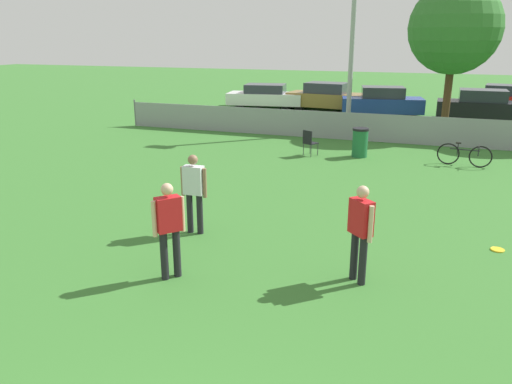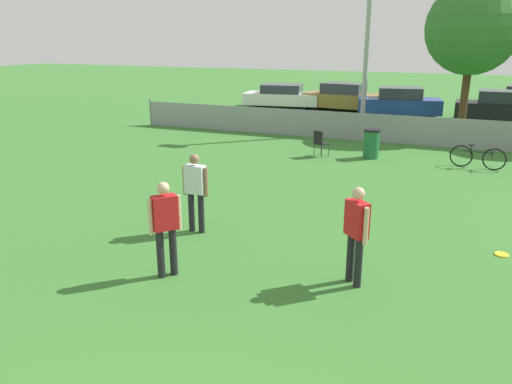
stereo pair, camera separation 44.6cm
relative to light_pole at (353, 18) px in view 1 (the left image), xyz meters
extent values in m
cube|color=gray|center=(1.91, -1.70, -4.15)|extent=(23.00, 0.03, 1.10)
cylinder|color=slate|center=(-9.59, -1.70, -4.10)|extent=(0.07, 0.07, 1.21)
cylinder|color=#9E9EA3|center=(0.00, 0.00, -0.92)|extent=(0.20, 0.20, 7.57)
cylinder|color=#4C331E|center=(3.94, 1.50, -3.25)|extent=(0.32, 0.32, 2.91)
sphere|color=#33702D|center=(3.94, 1.50, -0.38)|extent=(3.77, 3.77, 3.77)
cylinder|color=black|center=(2.51, -13.77, -4.27)|extent=(0.13, 0.13, 0.86)
cylinder|color=black|center=(2.68, -13.92, -4.27)|extent=(0.13, 0.13, 0.86)
cube|color=red|center=(2.59, -13.84, -3.55)|extent=(0.45, 0.44, 0.59)
sphere|color=#D8AD8C|center=(2.59, -13.84, -3.12)|extent=(0.21, 0.21, 0.21)
cylinder|color=#D8AD8C|center=(2.42, -13.67, -3.59)|extent=(0.08, 0.08, 0.61)
cylinder|color=#D8AD8C|center=(2.77, -14.01, -3.59)|extent=(0.08, 0.08, 0.61)
cylinder|color=black|center=(-1.08, -12.80, -4.27)|extent=(0.13, 0.13, 0.86)
cylinder|color=black|center=(-0.85, -12.79, -4.27)|extent=(0.13, 0.13, 0.86)
cube|color=silver|center=(-0.97, -12.80, -3.55)|extent=(0.42, 0.24, 0.59)
sphere|color=#8C664C|center=(-0.97, -12.80, -3.12)|extent=(0.21, 0.21, 0.21)
cylinder|color=#8C664C|center=(-1.21, -12.81, -3.59)|extent=(0.08, 0.08, 0.61)
cylinder|color=#8C664C|center=(-0.72, -12.79, -3.59)|extent=(0.08, 0.08, 0.61)
cylinder|color=black|center=(-0.51, -14.87, -4.27)|extent=(0.13, 0.13, 0.86)
cylinder|color=black|center=(-0.36, -14.70, -4.27)|extent=(0.13, 0.13, 0.86)
cube|color=red|center=(-0.43, -14.78, -3.55)|extent=(0.43, 0.46, 0.59)
sphere|color=#D8AD8C|center=(-0.43, -14.78, -3.12)|extent=(0.21, 0.21, 0.21)
cylinder|color=#D8AD8C|center=(-0.59, -14.97, -3.59)|extent=(0.08, 0.08, 0.61)
cylinder|color=#D8AD8C|center=(-0.28, -14.60, -3.59)|extent=(0.08, 0.08, 0.61)
cylinder|color=yellow|center=(4.96, -11.62, -4.69)|extent=(0.26, 0.26, 0.03)
torus|color=yellow|center=(4.96, -11.62, -4.69)|extent=(0.26, 0.26, 0.03)
cylinder|color=#333338|center=(-0.19, -4.84, -4.49)|extent=(0.02, 0.02, 0.42)
cylinder|color=#333338|center=(-0.50, -4.68, -4.49)|extent=(0.02, 0.02, 0.42)
cylinder|color=#333338|center=(-0.35, -5.15, -4.49)|extent=(0.02, 0.02, 0.42)
cylinder|color=#333338|center=(-0.67, -4.99, -4.49)|extent=(0.02, 0.02, 0.42)
cube|color=black|center=(-0.43, -4.91, -4.27)|extent=(0.54, 0.54, 0.03)
cube|color=black|center=(-0.52, -5.08, -4.03)|extent=(0.37, 0.21, 0.45)
torus|color=black|center=(4.07, -4.65, -4.36)|extent=(0.70, 0.13, 0.70)
torus|color=black|center=(5.02, -4.76, -4.36)|extent=(0.70, 0.13, 0.70)
cylinder|color=black|center=(4.55, -4.70, -4.18)|extent=(0.88, 0.14, 0.04)
cylinder|color=black|center=(4.34, -4.68, -4.18)|extent=(0.03, 0.03, 0.36)
cylinder|color=black|center=(4.95, -4.75, -4.18)|extent=(0.03, 0.03, 0.33)
cube|color=black|center=(4.34, -4.68, -3.98)|extent=(0.17, 0.08, 0.04)
cylinder|color=black|center=(4.95, -4.75, -4.01)|extent=(0.08, 0.44, 0.03)
cylinder|color=#1E6638|center=(1.21, -4.54, -4.25)|extent=(0.52, 0.52, 0.92)
cylinder|color=black|center=(1.21, -4.54, -3.75)|extent=(0.55, 0.55, 0.08)
cylinder|color=black|center=(-4.75, 7.40, -4.40)|extent=(0.63, 0.27, 0.61)
cylinder|color=black|center=(-4.51, 5.79, -4.40)|extent=(0.63, 0.27, 0.61)
cylinder|color=black|center=(-7.42, 6.99, -4.40)|extent=(0.63, 0.27, 0.61)
cylinder|color=black|center=(-7.17, 5.38, -4.40)|extent=(0.63, 0.27, 0.61)
cube|color=white|center=(-5.96, 6.39, -4.18)|extent=(4.58, 2.49, 0.66)
cube|color=#2D333D|center=(-5.96, 6.39, -3.61)|extent=(2.48, 1.95, 0.49)
cylinder|color=black|center=(-0.98, 7.29, -4.38)|extent=(0.66, 0.25, 0.65)
cylinder|color=black|center=(-1.15, 5.73, -4.38)|extent=(0.66, 0.25, 0.65)
cylinder|color=black|center=(-3.64, 7.57, -4.38)|extent=(0.66, 0.25, 0.65)
cylinder|color=black|center=(-3.80, 6.01, -4.38)|extent=(0.66, 0.25, 0.65)
cube|color=olive|center=(-2.39, 6.65, -4.14)|extent=(4.47, 2.23, 0.76)
cube|color=#2D333D|center=(-2.39, 6.65, -3.47)|extent=(2.39, 1.80, 0.57)
cylinder|color=black|center=(1.95, 6.41, -4.39)|extent=(0.65, 0.30, 0.63)
cylinder|color=black|center=(2.24, 4.97, -4.39)|extent=(0.65, 0.30, 0.63)
cylinder|color=black|center=(-0.56, 5.92, -4.39)|extent=(0.65, 0.30, 0.63)
cylinder|color=black|center=(-0.27, 4.48, -4.39)|extent=(0.65, 0.30, 0.63)
cube|color=navy|center=(0.84, 5.45, -4.14)|extent=(4.37, 2.45, 0.75)
cube|color=#2D333D|center=(0.84, 5.45, -3.49)|extent=(2.39, 1.87, 0.56)
cylinder|color=black|center=(6.93, 6.13, -4.38)|extent=(0.64, 0.18, 0.64)
cylinder|color=black|center=(6.92, 4.66, -4.38)|extent=(0.64, 0.18, 0.64)
cylinder|color=black|center=(4.35, 6.14, -4.38)|extent=(0.64, 0.18, 0.64)
cylinder|color=black|center=(4.35, 4.67, -4.38)|extent=(0.64, 0.18, 0.64)
cube|color=black|center=(5.64, 5.40, -4.14)|extent=(4.16, 1.70, 0.76)
cube|color=#2D333D|center=(5.64, 5.40, -3.47)|extent=(2.16, 1.49, 0.57)
cylinder|color=black|center=(5.92, 10.19, -4.38)|extent=(0.66, 0.27, 0.64)
cylinder|color=black|center=(5.71, 8.66, -4.38)|extent=(0.66, 0.27, 0.64)
cube|color=red|center=(7.22, 9.23, -4.15)|extent=(4.77, 2.37, 0.72)
cube|color=#2D333D|center=(7.22, 9.23, -3.52)|extent=(2.57, 1.86, 0.54)
camera|label=1|loc=(3.58, -21.59, -0.75)|focal=35.00mm
camera|label=2|loc=(3.99, -21.43, -0.75)|focal=35.00mm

